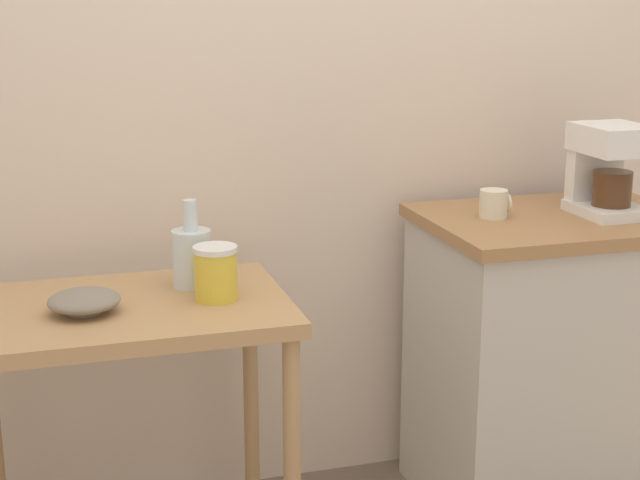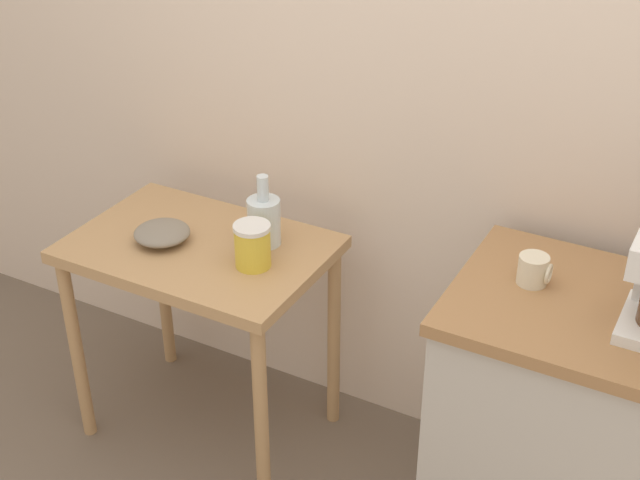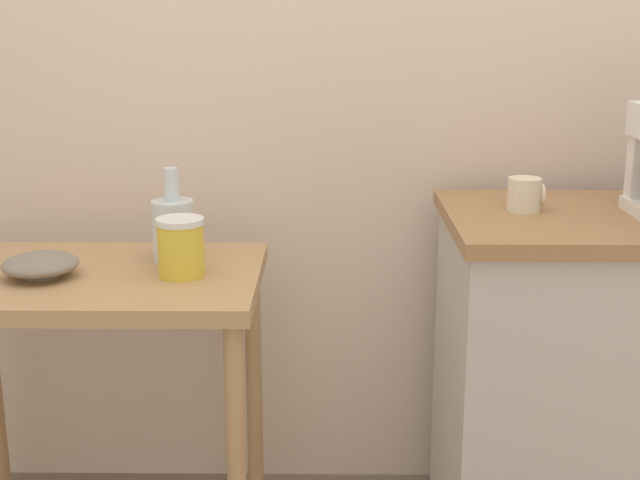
# 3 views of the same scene
# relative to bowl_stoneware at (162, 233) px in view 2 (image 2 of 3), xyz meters

# --- Properties ---
(back_wall) EXTENTS (4.40, 0.10, 2.80)m
(back_wall) POSITION_rel_bowl_stoneware_xyz_m (0.77, 0.47, 0.62)
(back_wall) COLOR beige
(back_wall) RESTS_ON ground_plane
(wooden_table) EXTENTS (0.81, 0.55, 0.75)m
(wooden_table) POSITION_rel_bowl_stoneware_xyz_m (0.11, 0.04, -0.14)
(wooden_table) COLOR tan
(wooden_table) RESTS_ON ground_plane
(kitchen_counter) EXTENTS (0.77, 0.57, 0.89)m
(kitchen_counter) POSITION_rel_bowl_stoneware_xyz_m (1.34, 0.08, -0.34)
(kitchen_counter) COLOR #BCB7AD
(kitchen_counter) RESTS_ON ground_plane
(bowl_stoneware) EXTENTS (0.18, 0.18, 0.06)m
(bowl_stoneware) POSITION_rel_bowl_stoneware_xyz_m (0.00, 0.00, 0.00)
(bowl_stoneware) COLOR gray
(bowl_stoneware) RESTS_ON wooden_table
(glass_carafe_vase) EXTENTS (0.10, 0.10, 0.23)m
(glass_carafe_vase) POSITION_rel_bowl_stoneware_xyz_m (0.29, 0.15, 0.05)
(glass_carafe_vase) COLOR silver
(glass_carafe_vase) RESTS_ON wooden_table
(canister_enamel) EXTENTS (0.11, 0.11, 0.14)m
(canister_enamel) POSITION_rel_bowl_stoneware_xyz_m (0.33, 0.02, 0.04)
(canister_enamel) COLOR gold
(canister_enamel) RESTS_ON wooden_table
(mug_small_cream) EXTENTS (0.09, 0.08, 0.08)m
(mug_small_cream) POSITION_rel_bowl_stoneware_xyz_m (1.15, 0.10, 0.15)
(mug_small_cream) COLOR beige
(mug_small_cream) RESTS_ON kitchen_counter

